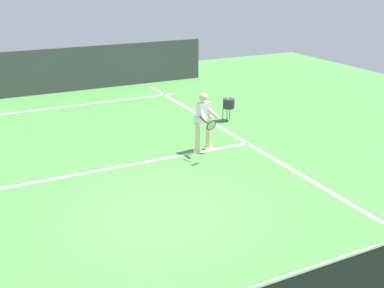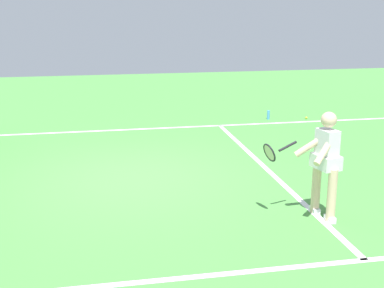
{
  "view_description": "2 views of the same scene",
  "coord_description": "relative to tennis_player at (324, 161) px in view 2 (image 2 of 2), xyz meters",
  "views": [
    {
      "loc": [
        2.83,
        7.29,
        4.39
      ],
      "look_at": [
        -1.15,
        -0.86,
        0.95
      ],
      "focal_mm": 42.78,
      "sensor_mm": 36.0,
      "label": 1
    },
    {
      "loc": [
        -8.76,
        0.61,
        2.98
      ],
      "look_at": [
        -1.46,
        -0.8,
        0.96
      ],
      "focal_mm": 48.32,
      "sensor_mm": 36.0,
      "label": 2
    }
  ],
  "objects": [
    {
      "name": "ground_plane",
      "position": [
        2.3,
        2.53,
        -0.85
      ],
      "size": [
        28.11,
        28.11,
        0.0
      ],
      "primitive_type": "plane",
      "color": "#4C9342"
    },
    {
      "name": "service_line_marking",
      "position": [
        2.3,
        0.03,
        -0.84
      ],
      "size": [
        7.26,
        0.1,
        0.01
      ],
      "primitive_type": "cube",
      "color": "white",
      "rests_on": "ground"
    },
    {
      "name": "sideline_left_marking",
      "position": [
        -1.33,
        2.53,
        -0.84
      ],
      "size": [
        0.1,
        19.62,
        0.01
      ],
      "primitive_type": "cube",
      "color": "white",
      "rests_on": "ground"
    },
    {
      "name": "sideline_right_marking",
      "position": [
        5.93,
        2.53,
        -0.84
      ],
      "size": [
        0.1,
        19.62,
        0.01
      ],
      "primitive_type": "cube",
      "color": "white",
      "rests_on": "ground"
    },
    {
      "name": "tennis_player",
      "position": [
        0.0,
        0.0,
        0.0
      ],
      "size": [
        0.69,
        1.04,
        1.55
      ],
      "color": "beige",
      "rests_on": "ground"
    },
    {
      "name": "tennis_ball_near",
      "position": [
        6.25,
        -2.44,
        -0.81
      ],
      "size": [
        0.07,
        0.07,
        0.07
      ],
      "primitive_type": "sphere",
      "color": "#D1E533",
      "rests_on": "ground"
    },
    {
      "name": "water_bottle",
      "position": [
        6.4,
        -1.42,
        -0.73
      ],
      "size": [
        0.07,
        0.07,
        0.24
      ],
      "primitive_type": "cylinder",
      "color": "#4C9EE5",
      "rests_on": "ground"
    }
  ]
}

